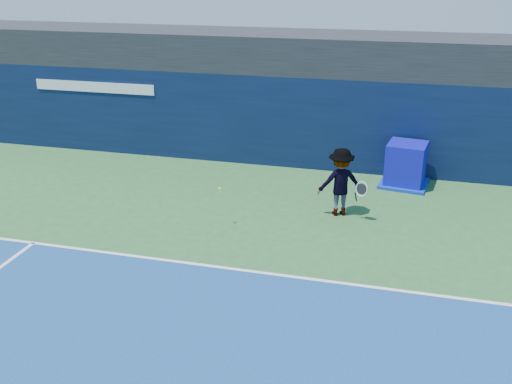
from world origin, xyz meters
TOP-DOWN VIEW (x-y plane):
  - ground at (0.00, 0.00)m, footprint 80.00×80.00m
  - baseline at (0.00, 3.00)m, footprint 24.00×0.10m
  - stadium_band at (0.00, 11.50)m, footprint 36.00×3.00m
  - back_wall_assembly at (-0.00, 10.50)m, footprint 36.00×1.03m
  - equipment_cart at (3.70, 9.32)m, footprint 1.58×1.58m
  - tennis_player at (2.01, 6.62)m, footprint 1.44×1.06m
  - tennis_ball at (-0.88, 5.13)m, footprint 0.07×0.07m

SIDE VIEW (x-z plane):
  - ground at x=0.00m, z-range 0.00..0.00m
  - baseline at x=0.00m, z-range 0.01..0.01m
  - equipment_cart at x=3.70m, z-range -0.06..1.27m
  - tennis_player at x=2.01m, z-range 0.00..1.86m
  - tennis_ball at x=-0.88m, z-range 0.99..1.06m
  - back_wall_assembly at x=0.00m, z-range 0.00..3.00m
  - stadium_band at x=0.00m, z-range 3.00..4.20m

